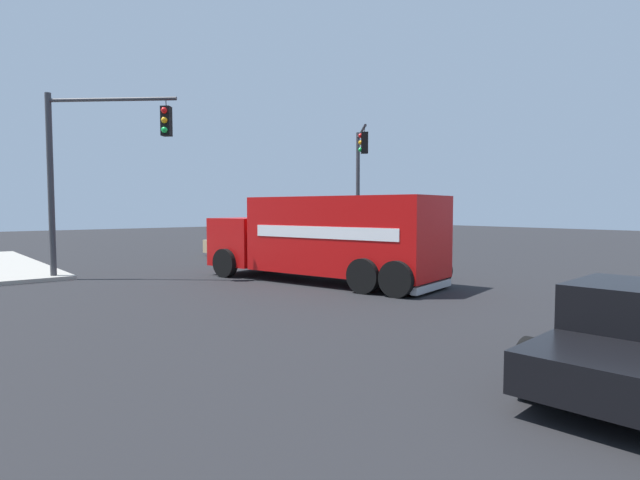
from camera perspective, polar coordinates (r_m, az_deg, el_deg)
The scene contains 5 objects.
ground_plane at distance 16.22m, azimuth 4.80°, elevation -4.93°, with size 100.00×100.00×0.00m, color black.
delivery_truck at distance 16.49m, azimuth 0.64°, elevation 0.30°, with size 8.60×4.47×2.76m.
traffic_light_primary at distance 18.55m, azimuth -24.47°, elevation 8.63°, with size 3.13×3.28×6.06m.
traffic_light_secondary at distance 25.41m, azimuth 4.48°, elevation 7.44°, with size 3.15×2.59×6.31m.
sedan_tan at distance 26.75m, azimuth -8.00°, elevation -0.26°, with size 2.17×4.37×1.31m.
Camera 1 is at (-11.47, 11.22, 2.39)m, focal length 28.45 mm.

